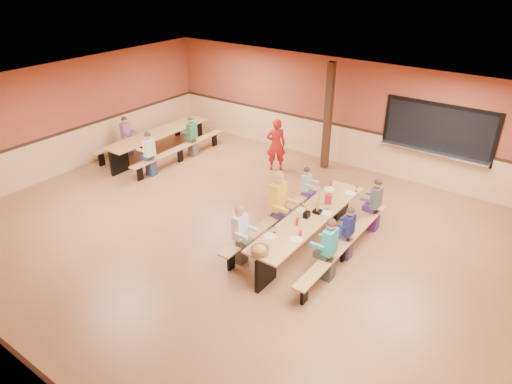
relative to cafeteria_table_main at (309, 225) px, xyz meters
The scene contains 23 objects.
ground 1.66m from the cafeteria_table_main, 157.23° to the right, with size 12.00×12.00×0.00m, color brown.
room_envelope 1.58m from the cafeteria_table_main, 157.23° to the right, with size 12.04×10.04×3.02m.
kitchen_pass_through 4.60m from the cafeteria_table_main, 75.18° to the left, with size 2.78×0.28×1.38m.
structural_post 4.25m from the cafeteria_table_main, 113.49° to the left, with size 0.18×0.18×3.00m, color black.
cafeteria_table_main is the anchor object (origin of this frame).
cafeteria_table_second 6.34m from the cafeteria_table_main, 164.99° to the left, with size 1.91×3.70×0.74m.
seated_child_white_left 1.50m from the cafeteria_table_main, 123.35° to the right, with size 0.39×0.32×1.26m, color white, non-canonical shape.
seated_adult_yellow 0.85m from the cafeteria_table_main, behind, with size 0.49×0.40×1.47m, color yellow, non-canonical shape.
seated_child_grey_left 1.52m from the cafeteria_table_main, 122.86° to the left, with size 0.33×0.27×1.12m, color #B1B1B1, non-canonical shape.
seated_child_teal_right 1.09m from the cafeteria_table_main, 40.27° to the right, with size 0.40×0.33×1.28m, color teal, non-canonical shape.
seated_child_navy_right 0.83m from the cafeteria_table_main, ahead, with size 0.34×0.28×1.15m, color #171A50, non-canonical shape.
seated_child_char_right 1.67m from the cafeteria_table_main, 60.31° to the left, with size 0.38×0.31×1.23m, color #4B4D55, non-canonical shape.
seated_child_purple_sec 7.03m from the cafeteria_table_main, behind, with size 0.36×0.30×1.20m, color #80547B, non-canonical shape.
seated_child_green_sec 5.74m from the cafeteria_table_main, 157.45° to the left, with size 0.38×0.31×1.23m, color #2D6845, non-canonical shape.
seated_child_tan_sec 5.32m from the cafeteria_table_main, behind, with size 0.39×0.32×1.24m, color beige, non-canonical shape.
standing_woman 3.94m from the cafeteria_table_main, 133.65° to the left, with size 0.55×0.36×1.51m, color red.
punch_pitcher 0.77m from the cafeteria_table_main, 85.62° to the left, with size 0.16×0.16×0.22m, color red.
chip_bowl 1.68m from the cafeteria_table_main, 92.33° to the right, with size 0.32×0.32×0.15m, color orange, non-canonical shape.
napkin_dispenser 0.29m from the cafeteria_table_main, 109.40° to the right, with size 0.10×0.14×0.13m, color black.
condiment_mustard 0.36m from the cafeteria_table_main, 141.74° to the left, with size 0.06×0.06×0.17m, color yellow.
condiment_ketchup 0.54m from the cafeteria_table_main, 93.14° to the right, with size 0.06×0.06×0.17m, color #B2140F.
table_paddle 0.42m from the cafeteria_table_main, 74.62° to the left, with size 0.16×0.16×0.56m.
place_settings 0.27m from the cafeteria_table_main, 90.00° to the right, with size 0.65×3.30×0.11m, color beige, non-canonical shape.
Camera 1 is at (5.25, -6.51, 5.49)m, focal length 32.00 mm.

